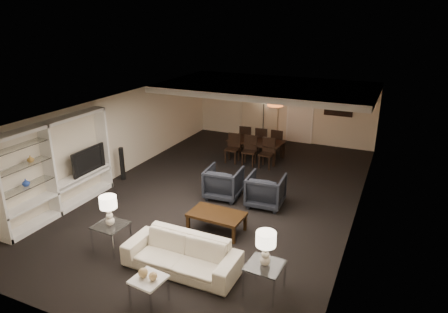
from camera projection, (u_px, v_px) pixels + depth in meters
floor at (224, 193)px, 11.13m from camera, size 11.00×11.00×0.00m
ceiling at (224, 106)px, 10.28m from camera, size 7.00×11.00×0.02m
wall_back at (283, 109)px, 15.41m from camera, size 7.00×0.02×2.50m
wall_front at (73, 261)px, 6.00m from camera, size 7.00×0.02×2.50m
wall_left at (119, 136)px, 12.07m from camera, size 0.02×11.00×2.50m
wall_right at (360, 172)px, 9.35m from camera, size 0.02×11.00×2.50m
ceiling_soffit at (267, 87)px, 13.31m from camera, size 7.00×4.00×0.20m
curtains at (260, 108)px, 15.71m from camera, size 1.50×0.12×2.40m
door at (300, 116)px, 15.19m from camera, size 0.90×0.05×2.10m
painting at (339, 106)px, 14.46m from camera, size 0.95×0.04×0.65m
media_unit at (58, 168)px, 9.79m from camera, size 0.38×3.40×2.35m
pendant_light at (275, 102)px, 13.36m from camera, size 0.52×0.52×0.24m
sofa at (182, 254)px, 7.76m from camera, size 2.29×0.91×0.67m
coffee_table at (217, 222)px, 9.17m from camera, size 1.28×0.78×0.45m
armchair_left at (224, 183)px, 10.79m from camera, size 0.98×1.01×0.85m
armchair_right at (266, 190)px, 10.32m from camera, size 0.96×0.99×0.85m
side_table_left at (112, 237)px, 8.43m from camera, size 0.65×0.65×0.59m
side_table_right at (264, 279)px, 7.11m from camera, size 0.66×0.66×0.59m
table_lamp_left at (109, 211)px, 8.22m from camera, size 0.37×0.37×0.65m
table_lamp_right at (266, 249)px, 6.90m from camera, size 0.37×0.37×0.65m
marble_table at (149, 291)px, 6.84m from camera, size 0.58×0.58×0.52m
gold_gourd_a at (143, 273)px, 6.76m from camera, size 0.17×0.17×0.17m
gold_gourd_b at (153, 276)px, 6.69m from camera, size 0.15×0.15×0.15m
television at (85, 160)px, 10.59m from camera, size 1.15×0.15×0.66m
vase_blue at (26, 183)px, 8.99m from camera, size 0.17×0.17×0.18m
vase_amber at (30, 159)px, 9.02m from camera, size 0.16×0.16×0.16m
floor_speaker at (122, 164)px, 11.92m from camera, size 0.14×0.14×1.00m
dining_table at (256, 150)px, 13.67m from camera, size 1.91×1.15×0.65m
chair_nl at (232, 149)px, 13.30m from camera, size 0.46×0.46×0.96m
chair_nm at (249, 151)px, 13.06m from camera, size 0.50×0.50×0.96m
chair_nr at (266, 154)px, 12.83m from camera, size 0.47×0.47×0.96m
chair_fl at (246, 138)px, 14.41m from camera, size 0.50×0.50×0.96m
chair_fm at (262, 140)px, 14.18m from camera, size 0.49×0.49×0.96m
chair_fr at (278, 142)px, 13.94m from camera, size 0.47×0.47×0.96m
floor_lamp at (263, 119)px, 15.55m from camera, size 0.33×0.33×1.72m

